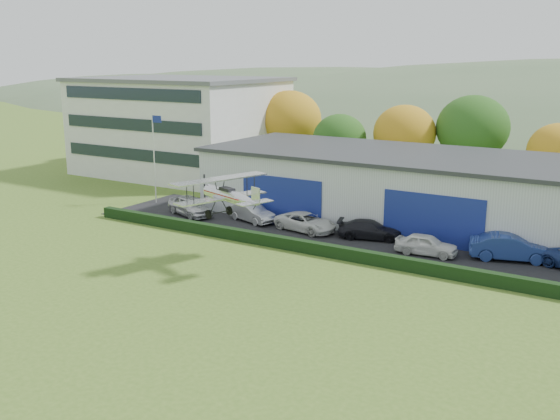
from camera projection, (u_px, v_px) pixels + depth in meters
The scene contains 15 objects.
ground at pixel (155, 353), 27.63m from camera, with size 300.00×300.00×0.00m, color #476921.
apron at pixel (398, 245), 43.49m from camera, with size 48.00×9.00×0.05m, color black.
hedge at pixel (370, 258), 39.42m from camera, with size 46.00×0.60×0.80m, color black.
hangar at pixel (459, 192), 47.63m from camera, with size 40.60×12.60×5.30m.
office_block at pixel (180, 126), 69.63m from camera, with size 20.60×15.60×10.40m.
flagpole at pixel (155, 149), 54.84m from camera, with size 1.05×0.10×8.00m.
tree_belt at pixel (456, 133), 59.51m from camera, with size 75.70×13.22×10.12m.
distant_hills at pixel (553, 169), 148.86m from camera, with size 430.00×196.00×56.00m.
car_0 at pixel (190, 206), 51.24m from camera, with size 1.90×4.71×1.61m, color silver.
car_1 at pixel (252, 213), 49.34m from camera, with size 1.48×4.24×1.40m, color silver.
car_2 at pixel (306, 222), 46.67m from camera, with size 2.21×4.80×1.33m, color silver.
car_3 at pixel (370, 230), 44.70m from camera, with size 1.85×4.56×1.32m, color black.
car_4 at pixel (426, 244), 41.08m from camera, with size 1.61×4.00×1.36m, color silver.
car_5 at pixel (511, 247), 39.94m from camera, with size 1.76×5.06×1.67m, color navy.
biplane at pixel (228, 194), 38.37m from camera, with size 5.82×6.56×2.47m.
Camera 1 is at (17.92, -18.78, 12.58)m, focal length 40.69 mm.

